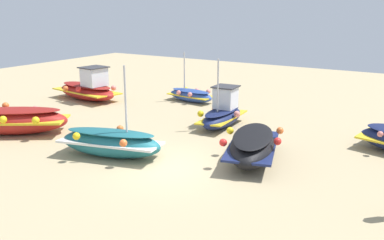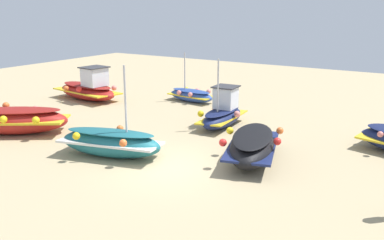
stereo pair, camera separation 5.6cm
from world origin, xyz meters
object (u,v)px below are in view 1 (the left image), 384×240
at_px(fishing_boat_5, 111,142).
at_px(fishing_boat_4, 223,113).
at_px(fishing_boat_6, 253,145).
at_px(fishing_boat_7, 88,89).
at_px(fishing_boat_1, 191,95).
at_px(fishing_boat_0, 13,120).

bearing_deg(fishing_boat_5, fishing_boat_4, -120.15).
xyz_separation_m(fishing_boat_4, fishing_boat_6, (-3.27, 3.63, -0.07)).
distance_m(fishing_boat_6, fishing_boat_7, 14.26).
distance_m(fishing_boat_5, fishing_boat_7, 11.11).
relative_size(fishing_boat_1, fishing_boat_5, 0.73).
height_order(fishing_boat_1, fishing_boat_5, fishing_boat_5).
distance_m(fishing_boat_1, fishing_boat_5, 10.50).
height_order(fishing_boat_1, fishing_boat_4, fishing_boat_4).
bearing_deg(fishing_boat_4, fishing_boat_0, 126.18).
relative_size(fishing_boat_5, fishing_boat_6, 1.01).
distance_m(fishing_boat_1, fishing_boat_6, 10.70).
relative_size(fishing_boat_0, fishing_boat_5, 1.17).
bearing_deg(fishing_boat_6, fishing_boat_4, -155.16).
bearing_deg(fishing_boat_1, fishing_boat_4, -35.99).
bearing_deg(fishing_boat_1, fishing_boat_7, -147.04).
bearing_deg(fishing_boat_1, fishing_boat_5, -69.92).
distance_m(fishing_boat_0, fishing_boat_5, 6.06).
bearing_deg(fishing_boat_5, fishing_boat_1, -90.31).
bearing_deg(fishing_boat_1, fishing_boat_6, -38.91).
bearing_deg(fishing_boat_6, fishing_boat_7, -125.32).
relative_size(fishing_boat_5, fishing_boat_7, 0.91).
height_order(fishing_boat_1, fishing_boat_7, fishing_boat_1).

